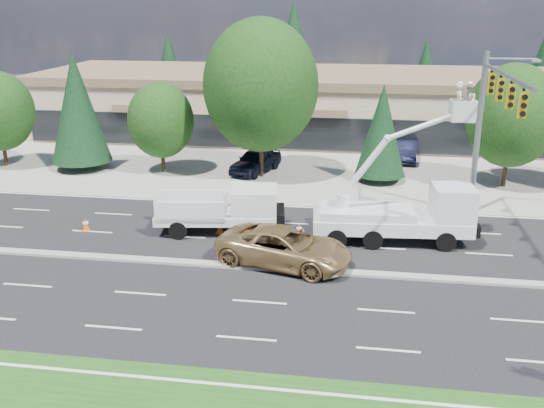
% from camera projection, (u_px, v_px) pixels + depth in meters
% --- Properties ---
extents(ground, '(140.00, 140.00, 0.00)m').
position_uv_depth(ground, '(272.00, 269.00, 27.26)').
color(ground, black).
rests_on(ground, ground).
extents(concrete_apron, '(140.00, 22.00, 0.01)m').
position_uv_depth(concrete_apron, '(311.00, 160.00, 46.01)').
color(concrete_apron, gray).
rests_on(concrete_apron, ground).
extents(road_median, '(120.00, 0.55, 0.12)m').
position_uv_depth(road_median, '(272.00, 268.00, 27.25)').
color(road_median, gray).
rests_on(road_median, ground).
extents(strip_mall, '(50.40, 15.40, 5.50)m').
position_uv_depth(strip_mall, '(322.00, 102.00, 54.46)').
color(strip_mall, tan).
rests_on(strip_mall, ground).
extents(tree_front_b, '(4.18, 4.18, 8.24)m').
position_uv_depth(tree_front_b, '(77.00, 108.00, 42.20)').
color(tree_front_b, '#332114').
rests_on(tree_front_b, ground).
extents(tree_front_c, '(4.54, 4.54, 6.30)m').
position_uv_depth(tree_front_c, '(161.00, 120.00, 41.58)').
color(tree_front_c, '#332114').
rests_on(tree_front_c, ground).
extents(tree_front_d, '(7.63, 7.63, 10.58)m').
position_uv_depth(tree_front_d, '(261.00, 86.00, 39.78)').
color(tree_front_d, '#332114').
rests_on(tree_front_d, ground).
extents(tree_front_e, '(3.29, 3.29, 6.48)m').
position_uv_depth(tree_front_e, '(382.00, 130.00, 39.51)').
color(tree_front_e, '#332114').
rests_on(tree_front_e, ground).
extents(tree_front_f, '(5.70, 5.70, 7.91)m').
position_uv_depth(tree_front_f, '(512.00, 116.00, 38.00)').
color(tree_front_f, '#332114').
rests_on(tree_front_f, ground).
extents(tree_back_a, '(4.19, 4.19, 8.26)m').
position_uv_depth(tree_back_a, '(169.00, 67.00, 67.79)').
color(tree_back_a, '#332114').
rests_on(tree_back_a, ground).
extents(tree_back_b, '(5.91, 5.91, 11.65)m').
position_uv_depth(tree_back_b, '(294.00, 52.00, 65.22)').
color(tree_back_b, '#332114').
rests_on(tree_back_b, ground).
extents(tree_back_c, '(4.01, 4.01, 7.90)m').
position_uv_depth(tree_back_c, '(425.00, 73.00, 63.86)').
color(tree_back_c, '#332114').
rests_on(tree_back_c, ground).
extents(signal_mast, '(2.76, 10.16, 9.00)m').
position_uv_depth(signal_mast, '(489.00, 114.00, 30.51)').
color(signal_mast, gray).
rests_on(signal_mast, ground).
extents(utility_pickup, '(6.48, 3.14, 2.38)m').
position_uv_depth(utility_pickup, '(225.00, 214.00, 31.39)').
color(utility_pickup, silver).
rests_on(utility_pickup, ground).
extents(bucket_truck, '(8.38, 3.03, 7.97)m').
position_uv_depth(bucket_truck, '(409.00, 208.00, 29.82)').
color(bucket_truck, silver).
rests_on(bucket_truck, ground).
extents(traffic_cone_a, '(0.40, 0.40, 0.70)m').
position_uv_depth(traffic_cone_a, '(86.00, 224.00, 31.77)').
color(traffic_cone_a, '#F45907').
rests_on(traffic_cone_a, ground).
extents(traffic_cone_b, '(0.40, 0.40, 0.70)m').
position_uv_depth(traffic_cone_b, '(220.00, 227.00, 31.36)').
color(traffic_cone_b, '#F45907').
rests_on(traffic_cone_b, ground).
extents(traffic_cone_c, '(0.40, 0.40, 0.70)m').
position_uv_depth(traffic_cone_c, '(299.00, 230.00, 30.96)').
color(traffic_cone_c, '#F45907').
rests_on(traffic_cone_c, ground).
extents(traffic_cone_d, '(0.40, 0.40, 0.70)m').
position_uv_depth(traffic_cone_d, '(452.00, 239.00, 29.81)').
color(traffic_cone_d, '#F45907').
rests_on(traffic_cone_d, ground).
extents(minivan, '(6.66, 4.23, 1.71)m').
position_uv_depth(minivan, '(284.00, 247.00, 27.48)').
color(minivan, '#A68350').
rests_on(minivan, ground).
extents(parked_car_west, '(3.51, 5.29, 1.67)m').
position_uv_depth(parked_car_west, '(256.00, 160.00, 42.51)').
color(parked_car_west, black).
rests_on(parked_car_west, ground).
extents(parked_car_east, '(1.97, 4.71, 1.51)m').
position_uv_depth(parked_car_east, '(406.00, 150.00, 45.70)').
color(parked_car_east, black).
rests_on(parked_car_east, ground).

